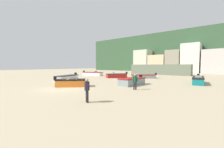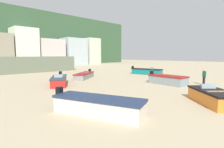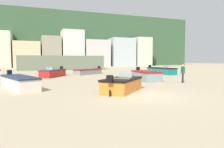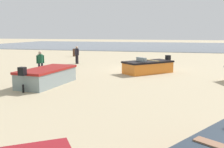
{
  "view_description": "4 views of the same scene",
  "coord_description": "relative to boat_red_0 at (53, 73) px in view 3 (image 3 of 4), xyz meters",
  "views": [
    {
      "loc": [
        13.67,
        -8.52,
        2.47
      ],
      "look_at": [
        -2.46,
        11.64,
        0.95
      ],
      "focal_mm": 22.95,
      "sensor_mm": 36.0,
      "label": 1
    },
    {
      "loc": [
        -12.26,
        -1.38,
        2.97
      ],
      "look_at": [
        1.44,
        12.29,
        0.9
      ],
      "focal_mm": 28.05,
      "sensor_mm": 36.0,
      "label": 2
    },
    {
      "loc": [
        -5.65,
        -10.22,
        2.05
      ],
      "look_at": [
        2.06,
        10.32,
        0.47
      ],
      "focal_mm": 32.85,
      "sensor_mm": 36.0,
      "label": 3
    },
    {
      "loc": [
        -2.59,
        19.68,
        2.87
      ],
      "look_at": [
        0.25,
        8.77,
        1.03
      ],
      "focal_mm": 41.05,
      "sensor_mm": 36.0,
      "label": 4
    }
  ],
  "objects": [
    {
      "name": "ground_plane",
      "position": [
        3.71,
        -14.67,
        -0.44
      ],
      "size": [
        160.0,
        160.0,
        0.0
      ],
      "primitive_type": "plane",
      "color": "tan"
    },
    {
      "name": "headland_hill",
      "position": [
        3.71,
        51.33,
        7.6
      ],
      "size": [
        90.0,
        32.0,
        16.08
      ],
      "primitive_type": "cube",
      "color": "#335234",
      "rests_on": "ground"
    },
    {
      "name": "harbor_pier",
      "position": [
        2.97,
        15.33,
        0.94
      ],
      "size": [
        16.0,
        2.4,
        2.76
      ],
      "primitive_type": "cube",
      "color": "#636D58",
      "rests_on": "ground"
    },
    {
      "name": "townhouse_left",
      "position": [
        -3.79,
        32.2,
        2.83
      ],
      "size": [
        6.36,
        5.73,
        6.54
      ],
      "primitive_type": "cube",
      "color": "#D4B68C",
      "rests_on": "ground"
    },
    {
      "name": "townhouse_centre_left",
      "position": [
        2.15,
        32.41,
        3.58
      ],
      "size": [
        4.86,
        6.16,
        8.05
      ],
      "primitive_type": "cube",
      "color": "gray",
      "rests_on": "ground"
    },
    {
      "name": "townhouse_centre",
      "position": [
        7.76,
        32.2,
        4.5
      ],
      "size": [
        5.69,
        5.74,
        9.89
      ],
      "primitive_type": "cube",
      "color": "silver",
      "rests_on": "ground"
    },
    {
      "name": "townhouse_centre_right",
      "position": [
        14.54,
        32.17,
        3.3
      ],
      "size": [
        7.04,
        5.67,
        7.48
      ],
      "primitive_type": "cube",
      "color": "beige",
      "rests_on": "ground"
    },
    {
      "name": "townhouse_right",
      "position": [
        22.51,
        32.08,
        3.71
      ],
      "size": [
        7.04,
        5.5,
        8.3
      ],
      "primitive_type": "cube",
      "color": "#AAB8BC",
      "rests_on": "ground"
    },
    {
      "name": "townhouse_far_right",
      "position": [
        29.14,
        31.83,
        3.91
      ],
      "size": [
        4.92,
        5.0,
        8.72
      ],
      "primitive_type": "cube",
      "color": "beige",
      "rests_on": "ground"
    },
    {
      "name": "boat_red_0",
      "position": [
        0.0,
        0.0,
        0.0
      ],
      "size": [
        3.42,
        4.31,
        1.18
      ],
      "rotation": [
        0.0,
        0.0,
        2.58
      ],
      "color": "red",
      "rests_on": "ground"
    },
    {
      "name": "boat_teal_1",
      "position": [
        14.44,
        -0.73,
        0.02
      ],
      "size": [
        1.96,
        5.12,
        1.22
      ],
      "rotation": [
        0.0,
        0.0,
        3.27
      ],
      "color": "#126F70",
      "rests_on": "ground"
    },
    {
      "name": "boat_orange_2",
      "position": [
        3.18,
        -13.06,
        0.01
      ],
      "size": [
        3.62,
        3.66,
        1.19
      ],
      "rotation": [
        0.0,
        0.0,
        5.51
      ],
      "color": "orange",
      "rests_on": "ground"
    },
    {
      "name": "boat_cream_3",
      "position": [
        -3.01,
        -9.52,
        0.01
      ],
      "size": [
        2.9,
        4.97,
        1.22
      ],
      "rotation": [
        0.0,
        0.0,
        3.49
      ],
      "color": "beige",
      "rests_on": "ground"
    },
    {
      "name": "boat_grey_4",
      "position": [
        8.08,
        -7.52,
        0.02
      ],
      "size": [
        2.0,
        4.13,
        1.24
      ],
      "rotation": [
        0.0,
        0.0,
        3.05
      ],
      "color": "gray",
      "rests_on": "ground"
    },
    {
      "name": "boat_grey_6",
      "position": [
        4.79,
        2.31,
        -0.07
      ],
      "size": [
        4.5,
        3.72,
        1.06
      ],
      "rotation": [
        0.0,
        0.0,
        2.18
      ],
      "color": "gray",
      "rests_on": "ground"
    },
    {
      "name": "beach_walker_distant",
      "position": [
        10.12,
        -10.36,
        0.51
      ],
      "size": [
        0.48,
        0.48,
        1.62
      ],
      "rotation": [
        0.0,
        0.0,
        3.92
      ],
      "color": "#26212D",
      "rests_on": "ground"
    }
  ]
}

